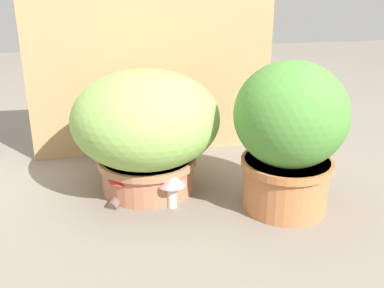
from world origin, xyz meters
TOP-DOWN VIEW (x-y plane):
  - ground_plane at (0.00, 0.00)m, footprint 6.00×6.00m
  - cardboard_backdrop at (0.01, 0.46)m, footprint 0.97×0.03m
  - grass_planter at (-0.06, 0.11)m, footprint 0.49×0.49m
  - leafy_planter at (0.35, -0.11)m, footprint 0.34×0.34m
  - cat at (-0.04, 0.15)m, footprint 0.31×0.33m
  - mushroom_ornament_pink at (-0.00, -0.03)m, footprint 0.09×0.09m
  - mushroom_ornament_red at (-0.15, 0.03)m, footprint 0.10×0.10m

SIDE VIEW (x-z plane):
  - ground_plane at x=0.00m, z-range 0.00..0.00m
  - mushroom_ornament_pink at x=0.00m, z-range 0.03..0.15m
  - mushroom_ornament_red at x=-0.15m, z-range 0.03..0.16m
  - cat at x=-0.04m, z-range -0.04..0.28m
  - grass_planter at x=-0.06m, z-range 0.02..0.43m
  - leafy_planter at x=0.35m, z-range 0.02..0.49m
  - cardboard_backdrop at x=0.01m, z-range 0.00..0.76m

